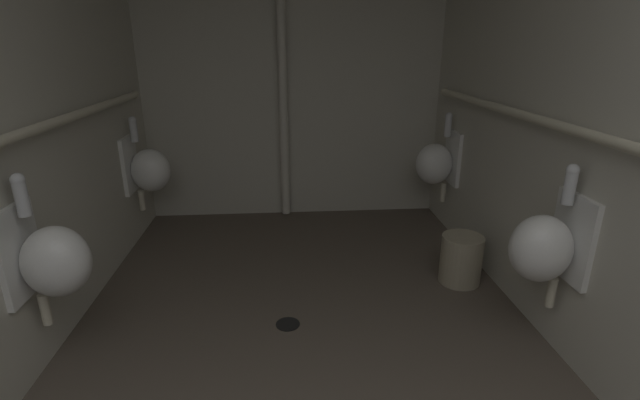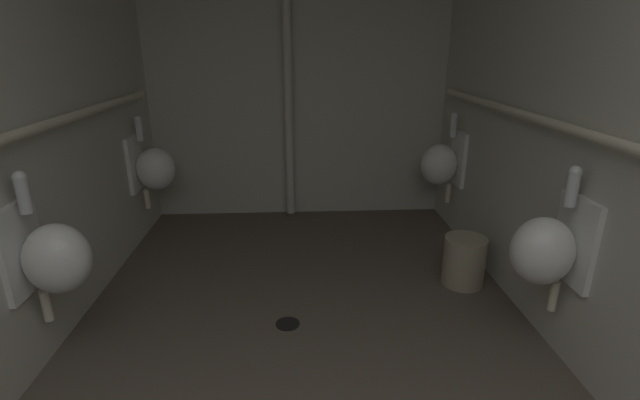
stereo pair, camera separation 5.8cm
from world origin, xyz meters
name	(u,v)px [view 1 (the left image)]	position (x,y,z in m)	size (l,w,h in m)	color
floor	(307,365)	(0.00, 2.15, -0.04)	(2.76, 4.41, 0.08)	brown
wall_right	(609,88)	(1.35, 2.15, 1.36)	(0.06, 4.41, 2.71)	beige
wall_back	(293,66)	(0.00, 4.32, 1.36)	(2.76, 0.06, 2.71)	beige
urinal_left_mid	(51,259)	(-1.17, 2.17, 0.60)	(0.32, 0.30, 0.76)	white
urinal_left_far	(148,169)	(-1.17, 3.75, 0.60)	(0.32, 0.30, 0.76)	white
urinal_right_mid	(545,246)	(1.17, 2.12, 0.60)	(0.32, 0.30, 0.76)	white
urinal_right_far	(437,162)	(1.17, 3.76, 0.60)	(0.32, 0.30, 0.76)	white
supply_pipe_right	(581,133)	(1.26, 2.14, 1.16)	(0.06, 3.70, 0.06)	beige
standpipe_back_wall	(282,66)	(-0.09, 4.21, 1.36)	(0.08, 0.08, 2.66)	beige
floor_drain	(288,324)	(-0.10, 2.45, 0.00)	(0.14, 0.14, 0.01)	black
waste_bin	(461,259)	(1.08, 2.86, 0.17)	(0.28, 0.28, 0.33)	#9E937A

